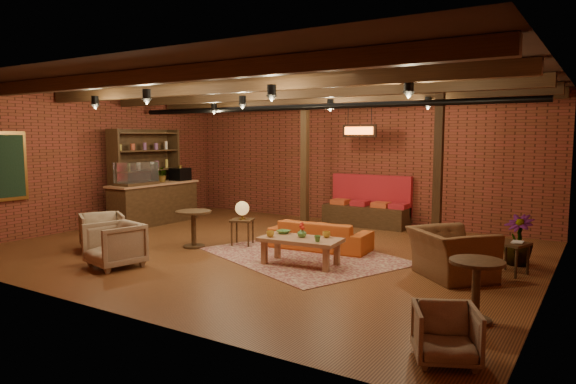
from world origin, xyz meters
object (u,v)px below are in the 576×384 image
Objects in this scene: round_table_left at (194,223)px; plant_tall at (521,189)px; coffee_table at (300,241)px; armchair_a at (102,230)px; armchair_b at (115,243)px; side_table_book at (511,245)px; round_table_right at (476,281)px; armchair_far at (446,331)px; sofa at (320,235)px; side_table_lamp at (242,212)px; armchair_right at (452,246)px.

plant_tall reaches higher than round_table_left.
coffee_table is 4.04m from armchair_a.
armchair_b is 1.39× the size of side_table_book.
round_table_right is 1.21× the size of armchair_far.
armchair_a is at bearing -161.57° from side_table_book.
round_table_left is 0.28× the size of plant_tall.
sofa is 2.47× the size of armchair_a.
armchair_far is (3.48, -3.80, 0.02)m from sofa.
side_table_book is (5.03, 0.53, -0.20)m from side_table_lamp.
round_table_left is 0.93× the size of armchair_a.
plant_tall is (5.73, 1.93, 0.82)m from round_table_left.
armchair_far is (5.03, -3.31, -0.38)m from side_table_lamp.
armchair_a is 0.67× the size of armchair_right.
round_table_right is (3.19, -1.23, 0.08)m from coffee_table.
round_table_left is at bearing 100.41° from armchair_b.
round_table_left is (-2.54, 0.09, 0.08)m from coffee_table.
plant_tall is at bearing 18.65° from round_table_left.
armchair_far is at bearing -24.58° from round_table_left.
side_table_lamp is (-1.84, 0.78, 0.26)m from coffee_table.
armchair_a reaches higher than round_table_left.
armchair_b is at bearing -88.94° from armchair_a.
armchair_right is 1.82m from plant_tall.
armchair_right is (6.33, 1.62, 0.12)m from armchair_a.
coffee_table is 1.23× the size of armchair_right.
round_table_left is at bearing 23.26° from sofa.
armchair_a reaches higher than round_table_right.
side_table_book is 3.85m from armchair_far.
armchair_a is 7.47m from side_table_book.
armchair_b reaches higher than armchair_far.
armchair_right is (4.27, -0.21, -0.17)m from side_table_lamp.
armchair_far is at bearing -90.00° from round_table_right.
armchair_b is at bearing 48.40° from sofa.
coffee_table is 2.50m from armchair_right.
round_table_right is 1.32m from armchair_far.
armchair_b is 5.57m from armchair_right.
side_table_book is at bearing 22.36° from coffee_table.
side_table_lamp is at bearing 157.04° from coffee_table.
armchair_b reaches higher than side_table_book.
plant_tall is (0.00, 3.25, 0.81)m from round_table_right.
coffee_table is at bearing 98.46° from sofa.
round_table_left is (-2.25, -1.18, 0.21)m from sofa.
side_table_lamp is at bearing 86.01° from armchair_b.
round_table_left is 0.63× the size of armchair_right.
sofa is at bearing -179.21° from side_table_book.
armchair_a is 7.09m from round_table_right.
side_table_book is at bearing 90.00° from round_table_right.
round_table_right is (5.03, -2.01, -0.18)m from side_table_lamp.
round_table_right is at bearing -21.07° from coffee_table.
side_table_lamp is 1.00m from round_table_left.
round_table_right is (7.09, -0.18, 0.11)m from armchair_a.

